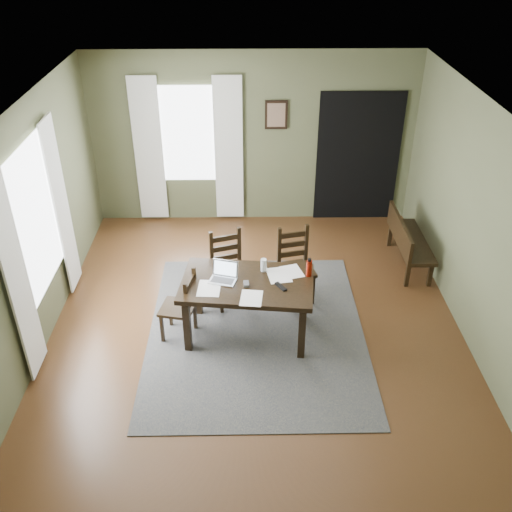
{
  "coord_description": "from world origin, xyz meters",
  "views": [
    {
      "loc": [
        -0.1,
        -5.44,
        4.45
      ],
      "look_at": [
        0.0,
        0.3,
        0.9
      ],
      "focal_mm": 40.0,
      "sensor_mm": 36.0,
      "label": 1
    }
  ],
  "objects_px": {
    "bench": "(407,239)",
    "water_bottle": "(309,268)",
    "dining_table": "(247,288)",
    "chair_back_left": "(229,270)",
    "chair_end": "(181,307)",
    "laptop": "(224,275)",
    "chair_back_right": "(295,266)"
  },
  "relations": [
    {
      "from": "laptop",
      "to": "water_bottle",
      "type": "relative_size",
      "value": 1.53
    },
    {
      "from": "chair_back_left",
      "to": "water_bottle",
      "type": "bearing_deg",
      "value": -49.46
    },
    {
      "from": "dining_table",
      "to": "chair_back_left",
      "type": "distance_m",
      "value": 0.76
    },
    {
      "from": "chair_end",
      "to": "water_bottle",
      "type": "xyz_separation_m",
      "value": [
        1.49,
        0.13,
        0.44
      ]
    },
    {
      "from": "dining_table",
      "to": "chair_end",
      "type": "xyz_separation_m",
      "value": [
        -0.78,
        -0.02,
        -0.24
      ]
    },
    {
      "from": "chair_end",
      "to": "chair_back_left",
      "type": "bearing_deg",
      "value": 154.83
    },
    {
      "from": "chair_back_left",
      "to": "dining_table",
      "type": "bearing_deg",
      "value": -89.26
    },
    {
      "from": "bench",
      "to": "water_bottle",
      "type": "bearing_deg",
      "value": 132.67
    },
    {
      "from": "dining_table",
      "to": "water_bottle",
      "type": "distance_m",
      "value": 0.75
    },
    {
      "from": "dining_table",
      "to": "bench",
      "type": "xyz_separation_m",
      "value": [
        2.26,
        1.53,
        -0.24
      ]
    },
    {
      "from": "chair_end",
      "to": "chair_back_left",
      "type": "relative_size",
      "value": 0.9
    },
    {
      "from": "chair_back_left",
      "to": "bench",
      "type": "relative_size",
      "value": 0.77
    },
    {
      "from": "dining_table",
      "to": "bench",
      "type": "bearing_deg",
      "value": 40.63
    },
    {
      "from": "chair_back_right",
      "to": "laptop",
      "type": "bearing_deg",
      "value": -154.92
    },
    {
      "from": "chair_back_right",
      "to": "bench",
      "type": "relative_size",
      "value": 0.76
    },
    {
      "from": "dining_table",
      "to": "chair_back_left",
      "type": "height_order",
      "value": "chair_back_left"
    },
    {
      "from": "bench",
      "to": "water_bottle",
      "type": "xyz_separation_m",
      "value": [
        -1.55,
        -1.43,
        0.45
      ]
    },
    {
      "from": "chair_end",
      "to": "chair_back_right",
      "type": "xyz_separation_m",
      "value": [
        1.4,
        0.79,
        0.04
      ]
    },
    {
      "from": "dining_table",
      "to": "water_bottle",
      "type": "xyz_separation_m",
      "value": [
        0.72,
        0.11,
        0.2
      ]
    },
    {
      "from": "chair_back_left",
      "to": "chair_back_right",
      "type": "distance_m",
      "value": 0.86
    },
    {
      "from": "dining_table",
      "to": "bench",
      "type": "height_order",
      "value": "dining_table"
    },
    {
      "from": "bench",
      "to": "water_bottle",
      "type": "height_order",
      "value": "water_bottle"
    },
    {
      "from": "bench",
      "to": "chair_end",
      "type": "bearing_deg",
      "value": 117.11
    },
    {
      "from": "chair_back_left",
      "to": "laptop",
      "type": "xyz_separation_m",
      "value": [
        -0.03,
        -0.63,
        0.34
      ]
    },
    {
      "from": "dining_table",
      "to": "chair_back_left",
      "type": "xyz_separation_m",
      "value": [
        -0.23,
        0.69,
        -0.19
      ]
    },
    {
      "from": "chair_end",
      "to": "laptop",
      "type": "height_order",
      "value": "laptop"
    },
    {
      "from": "chair_end",
      "to": "bench",
      "type": "bearing_deg",
      "value": 129.15
    },
    {
      "from": "chair_back_left",
      "to": "water_bottle",
      "type": "height_order",
      "value": "water_bottle"
    },
    {
      "from": "dining_table",
      "to": "chair_back_right",
      "type": "distance_m",
      "value": 1.01
    },
    {
      "from": "laptop",
      "to": "bench",
      "type": "bearing_deg",
      "value": 46.21
    },
    {
      "from": "dining_table",
      "to": "water_bottle",
      "type": "bearing_deg",
      "value": 15.1
    },
    {
      "from": "laptop",
      "to": "chair_end",
      "type": "bearing_deg",
      "value": -154.89
    }
  ]
}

